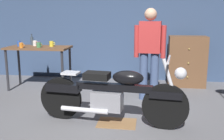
# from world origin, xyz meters

# --- Properties ---
(ground_plane) EXTENTS (12.00, 12.00, 0.00)m
(ground_plane) POSITION_xyz_m (0.00, 0.00, 0.00)
(ground_plane) COLOR slate
(back_wall) EXTENTS (8.00, 0.12, 3.10)m
(back_wall) POSITION_xyz_m (0.00, 2.80, 1.55)
(back_wall) COLOR #384C70
(back_wall) RESTS_ON ground_plane
(workbench) EXTENTS (1.30, 0.64, 0.90)m
(workbench) POSITION_xyz_m (-1.65, 1.63, 0.79)
(workbench) COLOR brown
(workbench) RESTS_ON ground_plane
(motorcycle) EXTENTS (2.18, 0.60, 1.00)m
(motorcycle) POSITION_xyz_m (0.12, 0.02, 0.45)
(motorcycle) COLOR black
(motorcycle) RESTS_ON ground_plane
(person_standing) EXTENTS (0.57, 0.26, 1.67)m
(person_standing) POSITION_xyz_m (0.65, 1.22, 0.93)
(person_standing) COLOR #435781
(person_standing) RESTS_ON ground_plane
(wooden_dresser) EXTENTS (0.80, 0.47, 1.10)m
(wooden_dresser) POSITION_xyz_m (1.46, 2.30, 0.55)
(wooden_dresser) COLOR brown
(wooden_dresser) RESTS_ON ground_plane
(drip_tray) EXTENTS (0.56, 0.40, 0.01)m
(drip_tray) POSITION_xyz_m (0.20, 0.02, 0.01)
(drip_tray) COLOR olive
(drip_tray) RESTS_ON ground_plane
(mug_yellow_tall) EXTENTS (0.12, 0.09, 0.11)m
(mug_yellow_tall) POSITION_xyz_m (-1.38, 1.70, 0.96)
(mug_yellow_tall) COLOR yellow
(mug_yellow_tall) RESTS_ON workbench
(mug_green_speckled) EXTENTS (0.12, 0.09, 0.10)m
(mug_green_speckled) POSITION_xyz_m (-1.58, 1.52, 0.95)
(mug_green_speckled) COLOR #3D7F4C
(mug_green_speckled) RESTS_ON workbench
(mug_white_ceramic) EXTENTS (0.13, 0.09, 0.11)m
(mug_white_ceramic) POSITION_xyz_m (-1.77, 1.77, 0.96)
(mug_white_ceramic) COLOR white
(mug_white_ceramic) RESTS_ON workbench
(mug_orange_travel) EXTENTS (0.11, 0.07, 0.11)m
(mug_orange_travel) POSITION_xyz_m (-1.90, 1.40, 0.95)
(mug_orange_travel) COLOR orange
(mug_orange_travel) RESTS_ON workbench
(mug_blue_enamel) EXTENTS (0.11, 0.07, 0.11)m
(mug_blue_enamel) POSITION_xyz_m (-2.08, 1.65, 0.96)
(mug_blue_enamel) COLOR #2D51AD
(mug_blue_enamel) RESTS_ON workbench
(mug_red_diner) EXTENTS (0.11, 0.08, 0.09)m
(mug_red_diner) POSITION_xyz_m (-1.67, 1.69, 0.95)
(mug_red_diner) COLOR red
(mug_red_diner) RESTS_ON workbench
(bottle) EXTENTS (0.06, 0.06, 0.24)m
(bottle) POSITION_xyz_m (-1.89, 1.87, 1.00)
(bottle) COLOR #3F4C59
(bottle) RESTS_ON workbench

